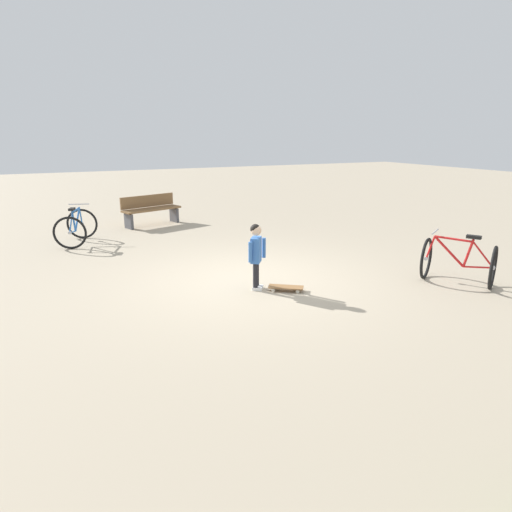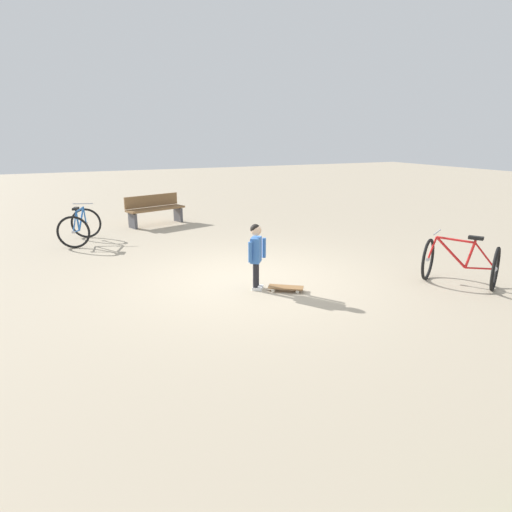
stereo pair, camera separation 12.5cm
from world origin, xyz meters
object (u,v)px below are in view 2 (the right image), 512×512
Objects in this scene: child_person at (256,249)px; street_bench at (155,209)px; skateboard at (286,288)px; bicycle_mid at (460,263)px; bicycle_near at (80,226)px.

child_person is 5.98m from street_bench.
bicycle_mid reaches higher than skateboard.
skateboard is at bearing 6.07° from street_bench.
bicycle_mid is 0.77× the size of street_bench.
street_bench is (-6.26, -0.66, 0.37)m from skateboard.
child_person is 1.89× the size of skateboard.
street_bench is (-7.17, -3.39, 0.04)m from bicycle_mid.
skateboard is at bearing 53.72° from child_person.
child_person reaches higher than skateboard.
bicycle_mid is (0.91, 2.73, 0.32)m from skateboard.
skateboard is at bearing 28.98° from bicycle_near.
skateboard is 6.30m from street_bench.
skateboard is 5.54m from bicycle_near.
bicycle_mid is at bearing 43.23° from bicycle_near.
bicycle_near is (-4.84, -2.68, 0.32)m from skateboard.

